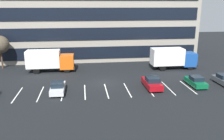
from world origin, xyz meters
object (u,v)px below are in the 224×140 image
box_truck_orange (50,60)px  sedan_charcoal (224,80)px  sedan_maroon (152,83)px  sedan_forest (196,81)px  bare_tree (0,45)px  box_truck_blue (173,57)px  sedan_silver (58,88)px

box_truck_orange → sedan_charcoal: 27.02m
sedan_maroon → sedan_forest: bearing=0.3°
box_truck_orange → bare_tree: bearing=160.1°
box_truck_blue → sedan_charcoal: (4.17, -9.01, -1.36)m
sedan_silver → sedan_forest: bearing=0.8°
box_truck_blue → sedan_charcoal: size_ratio=1.94×
sedan_forest → sedan_silver: (-18.61, -0.25, 0.01)m
sedan_silver → box_truck_orange: bearing=102.2°
sedan_charcoal → sedan_silver: 22.89m
sedan_forest → sedan_silver: bearing=-179.2°
sedan_forest → sedan_maroon: size_ratio=0.91×
sedan_maroon → sedan_charcoal: 10.50m
box_truck_orange → sedan_maroon: box_truck_orange is taller
sedan_maroon → sedan_charcoal: sedan_maroon is taller
box_truck_blue → sedan_forest: size_ratio=1.96×
sedan_forest → bare_tree: bearing=156.0°
box_truck_blue → sedan_charcoal: 10.02m
sedan_charcoal → sedan_silver: size_ratio=1.00×
box_truck_blue → sedan_silver: 20.97m
sedan_silver → bare_tree: bearing=129.0°
sedan_forest → sedan_silver: size_ratio=0.98×
sedan_maroon → bare_tree: 26.86m
box_truck_blue → bare_tree: bearing=172.3°
box_truck_blue → bare_tree: (-29.52, 3.99, 2.18)m
box_truck_orange → sedan_maroon: size_ratio=1.77×
box_truck_orange → sedan_forest: size_ratio=1.95×
sedan_forest → sedan_charcoal: (4.28, 0.09, 0.01)m
sedan_maroon → sedan_charcoal: bearing=0.6°
sedan_silver → bare_tree: bare_tree is taller
box_truck_blue → sedan_maroon: 11.18m
box_truck_blue → bare_tree: 29.87m
sedan_maroon → sedan_charcoal: size_ratio=1.09×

